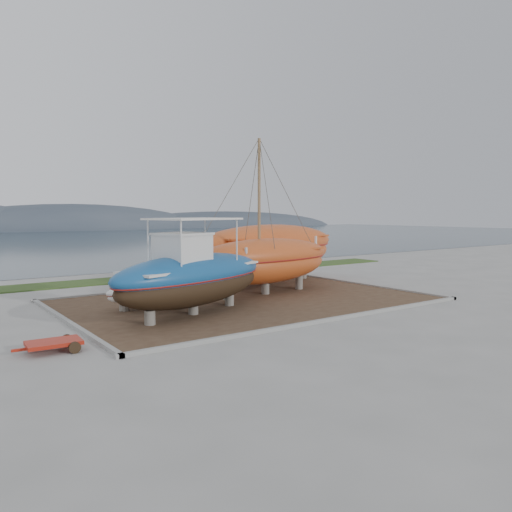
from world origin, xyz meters
TOP-DOWN VIEW (x-y plane):
  - ground at (0.00, 0.00)m, footprint 140.00×140.00m
  - dirt_patch at (0.00, 4.00)m, footprint 18.00×12.00m
  - curb_frame at (0.00, 4.00)m, footprint 18.60×12.60m
  - grass_strip at (0.00, 15.50)m, footprint 44.00×3.00m
  - sea at (0.00, 70.00)m, footprint 260.00×100.00m
  - blue_caique at (-4.06, 2.37)m, footprint 9.40×5.54m
  - white_dinghy at (-5.20, 4.81)m, footprint 4.02×1.93m
  - orange_sailboat at (1.92, 4.96)m, footprint 9.73×3.78m
  - orange_bare_hull at (4.85, 8.42)m, footprint 11.52×4.57m
  - red_trailer at (-10.64, -0.08)m, footprint 2.65×1.44m

SIDE VIEW (x-z plane):
  - ground at x=0.00m, z-range 0.00..0.00m
  - sea at x=0.00m, z-range -0.02..0.02m
  - dirt_patch at x=0.00m, z-range 0.00..0.06m
  - grass_strip at x=0.00m, z-range 0.00..0.08m
  - curb_frame at x=0.00m, z-range 0.00..0.15m
  - red_trailer at x=-10.64m, z-range 0.00..0.37m
  - white_dinghy at x=-5.20m, z-range 0.06..1.22m
  - orange_bare_hull at x=4.85m, z-range 0.06..3.74m
  - blue_caique at x=-4.06m, z-range 0.06..4.38m
  - orange_sailboat at x=1.92m, z-range 0.06..8.61m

